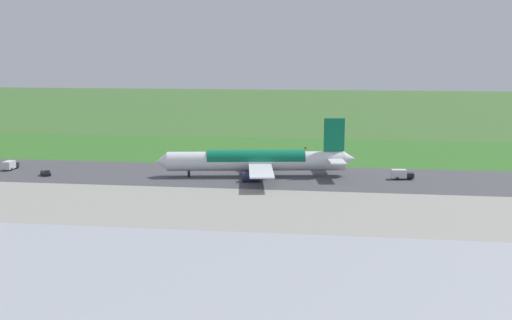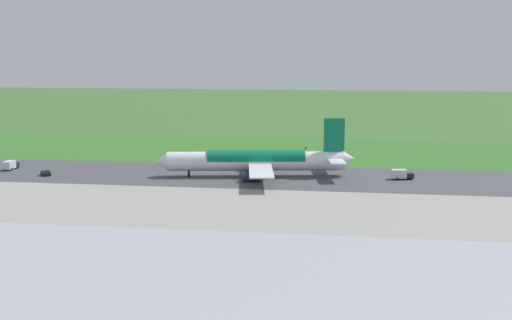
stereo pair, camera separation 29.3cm
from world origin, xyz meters
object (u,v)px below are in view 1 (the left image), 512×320
(no_stopping_sign, at_px, (305,151))
(traffic_cone_orange, at_px, (288,153))
(service_truck_fuel, at_px, (401,174))
(airliner_main, at_px, (257,161))
(service_truck_baggage, at_px, (10,165))
(service_car_followme, at_px, (46,173))

(no_stopping_sign, relative_size, traffic_cone_orange, 5.20)
(service_truck_fuel, relative_size, no_stopping_sign, 2.12)
(airliner_main, relative_size, no_stopping_sign, 18.89)
(traffic_cone_orange, bearing_deg, service_truck_baggage, 27.45)
(airliner_main, distance_m, no_stopping_sign, 38.33)
(airliner_main, relative_size, service_truck_baggage, 9.31)
(service_truck_baggage, height_order, service_car_followme, service_truck_baggage)
(service_truck_fuel, height_order, traffic_cone_orange, service_truck_fuel)
(service_car_followme, bearing_deg, no_stopping_sign, -147.23)
(service_truck_baggage, distance_m, traffic_cone_orange, 86.01)
(service_truck_fuel, distance_m, traffic_cone_orange, 50.90)
(service_truck_baggage, relative_size, service_truck_fuel, 0.96)
(airliner_main, bearing_deg, traffic_cone_orange, -96.99)
(airliner_main, bearing_deg, service_truck_fuel, -178.43)
(service_car_followme, distance_m, service_truck_fuel, 96.29)
(traffic_cone_orange, bearing_deg, airliner_main, 83.01)
(airliner_main, relative_size, service_truck_fuel, 8.93)
(service_truck_fuel, bearing_deg, traffic_cone_orange, -48.66)
(service_truck_fuel, bearing_deg, service_car_followme, 4.88)
(airliner_main, xyz_separation_m, no_stopping_sign, (-10.63, -36.73, -2.67))
(service_car_followme, distance_m, no_stopping_sign, 81.04)
(service_truck_baggage, distance_m, service_car_followme, 15.55)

